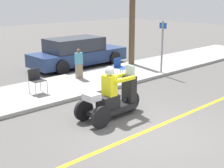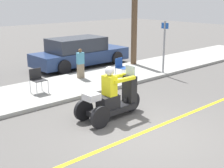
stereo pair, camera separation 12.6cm
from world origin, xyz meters
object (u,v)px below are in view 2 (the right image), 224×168
folding_chair_set_back (121,66)px  street_sign (164,45)px  motorcycle_trike (112,99)px  spectator_mid_group (80,64)px  tree_trunk (134,30)px  folding_chair_curbside (37,78)px  parked_car_lot_left (80,53)px

folding_chair_set_back → street_sign: 2.20m
motorcycle_trike → street_sign: size_ratio=0.95×
motorcycle_trike → spectator_mid_group: 4.15m
street_sign → tree_trunk: bearing=80.8°
folding_chair_set_back → tree_trunk: tree_trunk is taller
spectator_mid_group → folding_chair_curbside: bearing=-165.0°
folding_chair_curbside → tree_trunk: tree_trunk is taller
folding_chair_set_back → street_sign: street_sign is taller
folding_chair_curbside → folding_chair_set_back: size_ratio=1.00×
folding_chair_set_back → tree_trunk: 3.09m
motorcycle_trike → folding_chair_curbside: (-0.57, 3.19, 0.09)m
spectator_mid_group → motorcycle_trike: bearing=-114.0°
tree_trunk → street_sign: bearing=-99.2°
tree_trunk → street_sign: size_ratio=1.49×
folding_chair_curbside → street_sign: (5.45, -1.02, 0.69)m
motorcycle_trike → spectator_mid_group: size_ratio=1.76×
folding_chair_set_back → parked_car_lot_left: bearing=82.6°
spectator_mid_group → folding_chair_set_back: 1.63m
parked_car_lot_left → street_sign: size_ratio=2.19×
tree_trunk → street_sign: (-0.34, -2.11, -0.44)m
tree_trunk → folding_chair_curbside: bearing=-169.3°
motorcycle_trike → tree_trunk: tree_trunk is taller
motorcycle_trike → folding_chair_curbside: 3.24m
folding_chair_set_back → motorcycle_trike: bearing=-137.1°
parked_car_lot_left → motorcycle_trike: bearing=-118.6°
tree_trunk → parked_car_lot_left: bearing=137.5°
motorcycle_trike → tree_trunk: 6.86m
folding_chair_curbside → folding_chair_set_back: bearing=-8.8°
motorcycle_trike → street_sign: (4.88, 2.17, 0.78)m
parked_car_lot_left → street_sign: street_sign is taller
tree_trunk → street_sign: 2.18m
folding_chair_curbside → tree_trunk: (5.79, 1.09, 1.13)m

